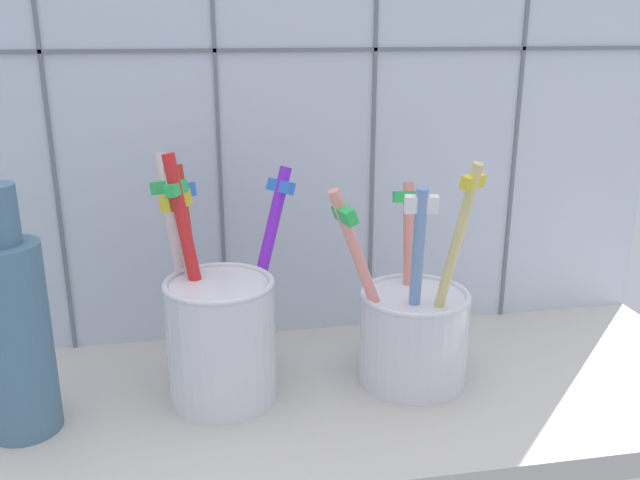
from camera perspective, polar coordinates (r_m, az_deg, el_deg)
name	(u,v)px	position (r cm, az deg, el deg)	size (l,w,h in cm)	color
counter_slab	(322,404)	(52.17, 0.14, -13.59)	(64.00, 22.00, 2.00)	#BCB7AD
tile_wall_back	(295,96)	(56.70, -2.10, 12.03)	(64.00, 2.20, 45.00)	silver
toothbrush_cup_left	(219,330)	(49.47, -8.48, -7.46)	(10.59, 10.53, 17.86)	silver
toothbrush_cup_right	(413,330)	(51.86, 7.82, -7.49)	(11.10, 9.14, 17.74)	silver
ceramic_vase	(13,330)	(48.33, -24.43, -6.91)	(4.72, 4.72, 16.88)	slate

